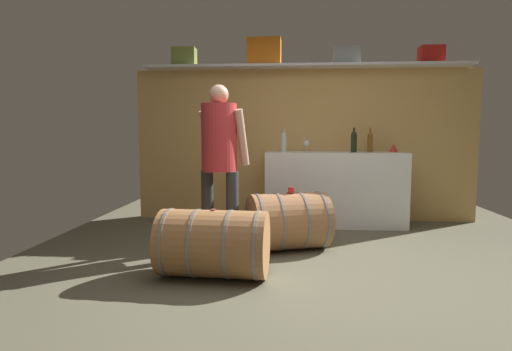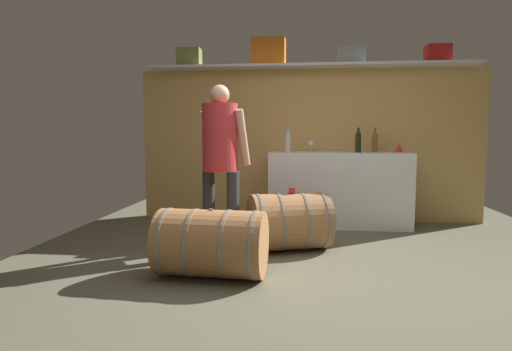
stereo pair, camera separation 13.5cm
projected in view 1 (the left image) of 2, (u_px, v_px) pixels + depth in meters
The scene contains 17 objects.
ground_plane at pixel (311, 260), 4.04m from camera, with size 5.83×8.21×0.02m, color #5B5945.
back_wall_panel at pixel (304, 145), 5.80m from camera, with size 4.63×0.10×2.06m, color tan.
high_shelf_board at pixel (305, 66), 5.55m from camera, with size 4.26×0.40×0.03m, color silver.
toolcase_olive at pixel (184, 57), 5.65m from camera, with size 0.31×0.21×0.24m, color olive.
toolcase_orange at pixel (264, 52), 5.57m from camera, with size 0.44×0.27×0.35m, color orange.
toolcase_grey at pixel (347, 56), 5.50m from camera, with size 0.33×0.23×0.22m, color gray.
toolcase_red at pixel (431, 55), 5.42m from camera, with size 0.29×0.23×0.22m, color red.
work_cabinet at pixel (334, 189), 5.48m from camera, with size 1.78×0.58×0.96m, color white.
wine_bottle_clear at pixel (284, 142), 5.43m from camera, with size 0.08×0.08×0.30m.
wine_bottle_dark at pixel (354, 141), 5.33m from camera, with size 0.07×0.07×0.31m.
wine_bottle_amber at pixel (370, 142), 5.44m from camera, with size 0.07×0.07×0.31m.
wine_glass at pixel (307, 144), 5.58m from camera, with size 0.08×0.08×0.15m.
red_funnel at pixel (394, 148), 5.45m from camera, with size 0.11×0.11×0.11m, color red.
wine_barrel_near at pixel (288, 221), 4.34m from camera, with size 0.94×0.81×0.60m.
wine_barrel_far at pixel (214, 244), 3.50m from camera, with size 0.93×0.62×0.58m.
tasting_cup at pixel (291, 190), 4.30m from camera, with size 0.07×0.07×0.05m, color red.
winemaker_pouring at pixel (220, 150), 4.24m from camera, with size 0.55×0.49×1.68m.
Camera 1 is at (-0.24, -3.34, 1.20)m, focal length 29.55 mm.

